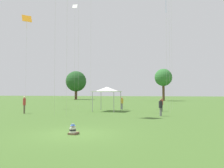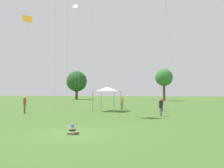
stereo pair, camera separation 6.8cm
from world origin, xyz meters
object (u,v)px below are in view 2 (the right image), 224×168
object	(u,v)px
person_standing_0	(161,106)
canopy_tent	(107,89)
person_standing_1	(162,104)
person_standing_3	(122,102)
kite_6	(27,21)
kite_1	(75,13)
distant_tree_0	(164,78)
person_standing_2	(25,103)
distant_tree_2	(77,81)
seated_toddler	(73,130)

from	to	relation	value
person_standing_0	canopy_tent	bearing A→B (deg)	-141.14
canopy_tent	person_standing_1	bearing A→B (deg)	11.78
person_standing_1	person_standing_3	bearing A→B (deg)	-31.91
person_standing_1	canopy_tent	distance (m)	6.82
person_standing_3	kite_6	bearing A→B (deg)	-175.48
person_standing_3	kite_1	distance (m)	18.42
distant_tree_0	kite_6	bearing A→B (deg)	-115.51
person_standing_3	kite_6	world-z (taller)	kite_6
person_standing_0	kite_6	distance (m)	23.28
person_standing_1	canopy_tent	xyz separation A→B (m)	(-6.46, -1.35, 1.73)
person_standing_2	distant_tree_0	distance (m)	46.46
distant_tree_0	person_standing_2	bearing A→B (deg)	-106.37
canopy_tent	kite_1	world-z (taller)	kite_1
kite_6	distant_tree_2	distance (m)	45.73
person_standing_0	person_standing_3	world-z (taller)	person_standing_3
kite_1	person_standing_2	bearing A→B (deg)	-50.71
person_standing_2	distant_tree_2	world-z (taller)	distant_tree_2
seated_toddler	person_standing_1	world-z (taller)	person_standing_1
person_standing_1	distant_tree_2	size ratio (longest dim) A/B	0.16
person_standing_0	canopy_tent	size ratio (longest dim) A/B	0.51
seated_toddler	person_standing_0	xyz separation A→B (m)	(4.04, 10.78, 0.75)
canopy_tent	distant_tree_2	distance (m)	51.48
seated_toddler	person_standing_0	world-z (taller)	person_standing_0
canopy_tent	person_standing_3	bearing A→B (deg)	71.15
kite_1	distant_tree_2	xyz separation A→B (m)	(-16.67, 36.64, -9.68)
kite_6	distant_tree_2	bearing A→B (deg)	103.97
kite_1	distant_tree_0	distance (m)	34.79
distant_tree_2	person_standing_0	bearing A→B (deg)	-57.19
seated_toddler	distant_tree_2	size ratio (longest dim) A/B	0.06
person_standing_1	distant_tree_2	world-z (taller)	distant_tree_2
distant_tree_0	distant_tree_2	size ratio (longest dim) A/B	0.93
distant_tree_0	canopy_tent	bearing A→B (deg)	-97.72
person_standing_1	kite_6	size ratio (longest dim) A/B	0.12
person_standing_0	distant_tree_0	world-z (taller)	distant_tree_0
person_standing_3	person_standing_1	bearing A→B (deg)	-23.38
kite_6	distant_tree_0	size ratio (longest dim) A/B	1.47
person_standing_3	kite_6	size ratio (longest dim) A/B	0.12
person_standing_2	distant_tree_0	xyz separation A→B (m)	(13.00, 44.26, 5.54)
kite_6	distant_tree_0	xyz separation A→B (m)	(17.92, 37.57, -6.14)
person_standing_2	person_standing_1	bearing A→B (deg)	-89.61
person_standing_2	distant_tree_0	size ratio (longest dim) A/B	0.20
kite_6	distant_tree_2	size ratio (longest dim) A/B	1.37
person_standing_2	kite_6	distance (m)	14.33
person_standing_0	person_standing_1	size ratio (longest dim) A/B	1.03
kite_1	kite_6	bearing A→B (deg)	-85.30
seated_toddler	kite_1	world-z (taller)	kite_1
person_standing_3	distant_tree_0	world-z (taller)	distant_tree_0
kite_1	distant_tree_2	world-z (taller)	kite_1
seated_toddler	kite_1	xyz separation A→B (m)	(-10.87, 23.13, 15.81)
person_standing_1	person_standing_2	xyz separation A→B (m)	(-14.18, -6.72, 0.21)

